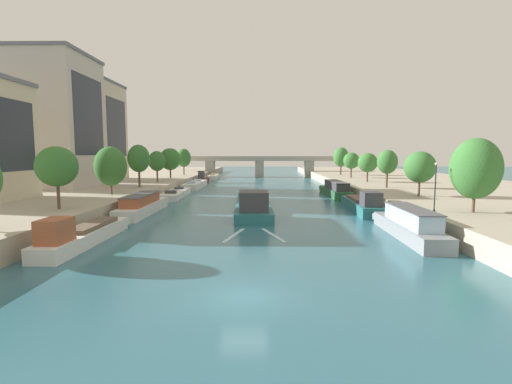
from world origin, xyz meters
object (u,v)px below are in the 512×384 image
object	(u,v)px
tree_left_far	(170,159)
tree_left_nearest	(184,158)
moored_boat_left_gap_after	(214,177)
moored_boat_right_end	(362,204)
moored_boat_left_downstream	(176,193)
tree_right_far	(420,167)
moored_boat_left_upstream	(83,234)
barge_midriver	(253,203)
moored_boat_right_midway	(409,225)
tree_right_nearest	(368,163)
moored_boat_right_second	(335,190)
tree_right_distant	(351,161)
tree_left_distant	(57,167)
tree_left_by_lamp	(157,161)
tree_right_past_mid	(476,169)
tree_left_past_mid	(111,166)
lamppost_right_bank	(435,185)
tree_right_end_of_row	(341,157)
bridge_far	(260,164)
moored_boat_left_near	(195,185)
tree_left_end_of_row	(139,159)
moored_boat_left_end	(203,179)
moored_boat_left_lone	(143,205)

from	to	relation	value
tree_left_far	tree_left_nearest	world-z (taller)	tree_left_nearest
moored_boat_left_gap_after	moored_boat_right_end	distance (m)	67.71
moored_boat_left_downstream	tree_left_nearest	distance (m)	33.24
tree_right_far	moored_boat_left_upstream	bearing A→B (deg)	-151.51
moored_boat_left_downstream	barge_midriver	bearing A→B (deg)	-48.94
moored_boat_right_midway	tree_right_nearest	xyz separation A→B (m)	(7.84, 41.05, 4.56)
tree_left_nearest	tree_right_nearest	size ratio (longest dim) A/B	1.21
moored_boat_left_upstream	moored_boat_right_second	distance (m)	45.06
tree_right_far	tree_right_distant	distance (m)	37.77
tree_left_distant	tree_left_far	bearing A→B (deg)	90.53
tree_left_by_lamp	tree_right_past_mid	world-z (taller)	tree_right_past_mid
tree_left_past_mid	lamppost_right_bank	bearing A→B (deg)	-20.88
tree_right_past_mid	tree_right_end_of_row	world-z (taller)	tree_right_end_of_row
moored_boat_left_upstream	tree_right_nearest	size ratio (longest dim) A/B	2.39
tree_left_far	tree_left_nearest	xyz separation A→B (m)	(0.43, 12.55, 0.17)
moored_boat_right_second	bridge_far	xyz separation A→B (m)	(-13.88, 54.98, 3.07)
barge_midriver	moored_boat_left_near	bearing A→B (deg)	112.39
moored_boat_left_gap_after	tree_left_past_mid	bearing A→B (deg)	-95.88
moored_boat_right_second	tree_right_nearest	bearing A→B (deg)	47.44
moored_boat_right_midway	tree_right_far	size ratio (longest dim) A/B	2.39
moored_boat_right_second	tree_left_by_lamp	size ratio (longest dim) A/B	2.61
moored_boat_left_near	tree_left_end_of_row	size ratio (longest dim) A/B	2.26
tree_right_nearest	tree_left_far	bearing A→B (deg)	166.63
tree_left_distant	tree_left_far	world-z (taller)	tree_left_far
lamppost_right_bank	moored_boat_left_end	bearing A→B (deg)	118.28
bridge_far	moored_boat_left_end	bearing A→B (deg)	-120.11
moored_boat_left_lone	moored_boat_right_second	world-z (taller)	moored_boat_right_second
moored_boat_left_near	tree_left_end_of_row	world-z (taller)	tree_left_end_of_row
tree_left_end_of_row	tree_right_end_of_row	bearing A→B (deg)	41.98
moored_boat_left_upstream	moored_boat_left_gap_after	distance (m)	79.88
moored_boat_left_upstream	bridge_far	size ratio (longest dim) A/B	0.24
tree_left_end_of_row	tree_left_far	size ratio (longest dim) A/B	1.03
tree_right_far	tree_left_by_lamp	bearing A→B (deg)	149.40
moored_boat_left_lone	bridge_far	bearing A→B (deg)	79.26
barge_midriver	tree_left_distant	world-z (taller)	tree_left_distant
tree_left_by_lamp	tree_right_distant	distance (m)	43.92
tree_left_past_mid	tree_right_nearest	size ratio (longest dim) A/B	1.14
tree_right_far	moored_boat_left_gap_after	bearing A→B (deg)	120.19
moored_boat_left_near	moored_boat_right_second	xyz separation A→B (m)	(27.90, -16.24, 0.48)
tree_left_end_of_row	tree_right_distant	distance (m)	48.60
tree_right_past_mid	moored_boat_left_lone	bearing A→B (deg)	163.54
tree_left_by_lamp	moored_boat_left_upstream	bearing A→B (deg)	-81.77
moored_boat_left_upstream	tree_right_nearest	distance (m)	57.13
moored_boat_left_gap_after	tree_left_far	world-z (taller)	tree_left_far
tree_left_far	tree_right_distant	distance (m)	41.95
tree_left_by_lamp	tree_right_nearest	world-z (taller)	tree_left_by_lamp
tree_right_end_of_row	moored_boat_right_second	bearing A→B (deg)	-103.39
tree_left_nearest	moored_boat_right_midway	bearing A→B (deg)	-62.02
moored_boat_left_end	lamppost_right_bank	distance (m)	67.75
barge_midriver	moored_boat_right_midway	distance (m)	21.05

